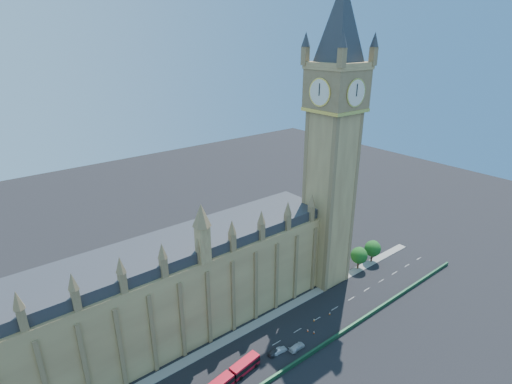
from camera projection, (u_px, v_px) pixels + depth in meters
ground at (265, 349)px, 107.46m from camera, size 400.00×400.00×0.00m
palace_westminster at (138, 303)px, 103.94m from camera, size 120.00×20.00×28.00m
elizabeth_tower at (334, 123)px, 119.94m from camera, size 20.59×20.59×105.00m
bridge_parapet at (288, 368)px, 100.68m from camera, size 160.00×0.60×1.20m
kerb_north at (244, 330)px, 114.35m from camera, size 160.00×3.00×0.16m
tree_east_near at (359, 255)px, 143.09m from camera, size 6.00×6.00×8.50m
tree_east_far at (373, 248)px, 147.74m from camera, size 6.00×6.00×8.50m
red_bus at (230, 377)px, 96.56m from camera, size 18.67×5.21×3.14m
car_grey at (276, 351)px, 105.79m from camera, size 4.59×1.88×1.56m
car_silver at (280, 350)px, 106.18m from camera, size 4.25×1.80×1.36m
car_white at (297, 347)px, 107.31m from camera, size 5.12×2.28×1.46m
cone_a at (308, 330)px, 113.94m from camera, size 0.47×0.47×0.71m
cone_b at (330, 313)px, 120.87m from camera, size 0.48×0.48×0.74m
cone_c at (314, 332)px, 113.13m from camera, size 0.60×0.60×0.77m
cone_d at (314, 320)px, 118.11m from camera, size 0.55×0.55×0.74m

